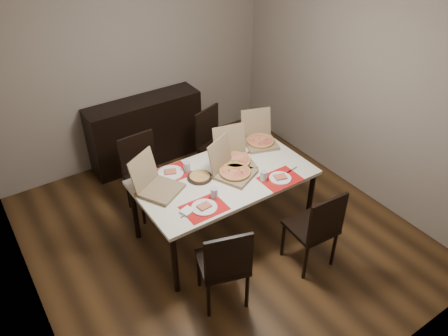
{
  "coord_description": "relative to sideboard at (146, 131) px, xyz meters",
  "views": [
    {
      "loc": [
        -1.94,
        -2.97,
        3.39
      ],
      "look_at": [
        0.07,
        0.02,
        0.85
      ],
      "focal_mm": 35.0,
      "sensor_mm": 36.0,
      "label": 1
    }
  ],
  "objects": [
    {
      "name": "ground",
      "position": [
        0.0,
        -1.78,
        -0.46
      ],
      "size": [
        3.8,
        4.0,
        0.02
      ],
      "primitive_type": "cube",
      "color": "#472D16",
      "rests_on": "ground"
    },
    {
      "name": "room_walls",
      "position": [
        0.0,
        -1.35,
        1.28
      ],
      "size": [
        3.84,
        4.02,
        2.62
      ],
      "color": "gray",
      "rests_on": "ground"
    },
    {
      "name": "sideboard",
      "position": [
        0.0,
        0.0,
        0.0
      ],
      "size": [
        1.5,
        0.4,
        0.9
      ],
      "primitive_type": "cube",
      "color": "black",
      "rests_on": "ground"
    },
    {
      "name": "dining_table",
      "position": [
        0.07,
        -1.76,
        0.23
      ],
      "size": [
        1.8,
        1.0,
        0.75
      ],
      "color": "beige",
      "rests_on": "ground"
    },
    {
      "name": "chair_near_left",
      "position": [
        -0.47,
        -2.57,
        0.06
      ],
      "size": [
        0.53,
        0.53,
        0.93
      ],
      "color": "black",
      "rests_on": "ground"
    },
    {
      "name": "chair_near_right",
      "position": [
        0.53,
        -2.67,
        0.06
      ],
      "size": [
        0.45,
        0.45,
        0.93
      ],
      "color": "black",
      "rests_on": "ground"
    },
    {
      "name": "chair_far_left",
      "position": [
        -0.45,
        -0.9,
        0.06
      ],
      "size": [
        0.44,
        0.44,
        0.93
      ],
      "color": "black",
      "rests_on": "ground"
    },
    {
      "name": "chair_far_right",
      "position": [
        0.56,
        -0.82,
        0.06
      ],
      "size": [
        0.53,
        0.53,
        0.93
      ],
      "color": "black",
      "rests_on": "ground"
    },
    {
      "name": "setting_near_left",
      "position": [
        -0.34,
        -2.06,
        0.32
      ],
      "size": [
        0.45,
        0.3,
        0.11
      ],
      "color": "red",
      "rests_on": "dining_table"
    },
    {
      "name": "setting_near_right",
      "position": [
        0.47,
        -2.1,
        0.32
      ],
      "size": [
        0.48,
        0.3,
        0.11
      ],
      "color": "red",
      "rests_on": "dining_table"
    },
    {
      "name": "setting_far_left",
      "position": [
        -0.34,
        -1.43,
        0.32
      ],
      "size": [
        0.47,
        0.3,
        0.11
      ],
      "color": "red",
      "rests_on": "dining_table"
    },
    {
      "name": "setting_far_right",
      "position": [
        0.48,
        -1.44,
        0.32
      ],
      "size": [
        0.45,
        0.3,
        0.11
      ],
      "color": "red",
      "rests_on": "dining_table"
    },
    {
      "name": "napkin_loose",
      "position": [
        0.16,
        -1.8,
        0.31
      ],
      "size": [
        0.15,
        0.15,
        0.02
      ],
      "primitive_type": "cube",
      "rotation": [
        0.0,
        0.0,
        1.19
      ],
      "color": "white",
      "rests_on": "dining_table"
    },
    {
      "name": "pizza_box_center",
      "position": [
        0.15,
        -1.79,
        0.36
      ],
      "size": [
        0.49,
        0.51,
        0.36
      ],
      "color": "olive",
      "rests_on": "dining_table"
    },
    {
      "name": "pizza_box_right",
      "position": [
        0.76,
        -1.45,
        0.36
      ],
      "size": [
        0.45,
        0.48,
        0.35
      ],
      "color": "olive",
      "rests_on": "dining_table"
    },
    {
      "name": "pizza_box_left",
      "position": [
        -0.61,
        -1.59,
        0.36
      ],
      "size": [
        0.51,
        0.53,
        0.36
      ],
      "color": "olive",
      "rests_on": "dining_table"
    },
    {
      "name": "pizza_box_extra",
      "position": [
        0.3,
        -1.62,
        0.36
      ],
      "size": [
        0.44,
        0.47,
        0.36
      ],
      "color": "olive",
      "rests_on": "dining_table"
    },
    {
      "name": "faina_plate",
      "position": [
        -0.15,
        -1.65,
        0.31
      ],
      "size": [
        0.26,
        0.26,
        0.03
      ],
      "color": "black",
      "rests_on": "dining_table"
    },
    {
      "name": "dip_bowl",
      "position": [
        0.22,
        -1.62,
        0.31
      ],
      "size": [
        0.11,
        0.11,
        0.02
      ],
      "primitive_type": "imported",
      "rotation": [
        0.0,
        0.0,
        0.05
      ],
      "color": "white",
      "rests_on": "dining_table"
    },
    {
      "name": "soda_bottle",
      "position": [
        -0.72,
        -1.41,
        0.42
      ],
      "size": [
        0.1,
        0.1,
        0.29
      ],
      "color": "silver",
      "rests_on": "dining_table"
    }
  ]
}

